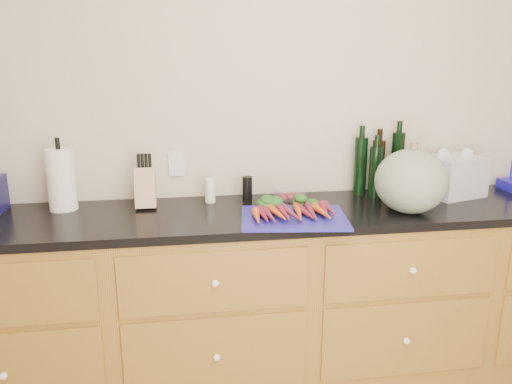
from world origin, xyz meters
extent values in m
cube|color=beige|center=(0.00, 1.62, 1.30)|extent=(4.10, 0.05, 2.60)
cube|color=brown|center=(0.00, 1.30, 0.45)|extent=(3.60, 0.60, 0.90)
cube|color=brown|center=(-1.35, 0.99, 0.36)|extent=(0.82, 0.01, 0.38)
sphere|color=white|center=(-1.35, 0.98, 0.36)|extent=(0.03, 0.03, 0.03)
cube|color=brown|center=(-0.45, 0.99, 0.72)|extent=(0.82, 0.01, 0.28)
sphere|color=white|center=(-0.45, 0.98, 0.72)|extent=(0.03, 0.03, 0.03)
cube|color=brown|center=(-0.45, 0.99, 0.36)|extent=(0.82, 0.01, 0.38)
sphere|color=white|center=(-0.45, 0.98, 0.36)|extent=(0.03, 0.03, 0.03)
cube|color=brown|center=(0.45, 0.99, 0.72)|extent=(0.82, 0.01, 0.28)
sphere|color=white|center=(0.45, 0.98, 0.72)|extent=(0.03, 0.03, 0.03)
cube|color=brown|center=(0.45, 0.99, 0.36)|extent=(0.82, 0.01, 0.38)
sphere|color=white|center=(0.45, 0.98, 0.36)|extent=(0.03, 0.03, 0.03)
cube|color=black|center=(0.00, 1.30, 0.92)|extent=(3.64, 0.62, 0.04)
cube|color=#221E99|center=(-0.07, 1.14, 0.95)|extent=(0.52, 0.42, 0.01)
cone|color=#DB5219|center=(-0.25, 1.12, 0.97)|extent=(0.04, 0.18, 0.04)
cone|color=maroon|center=(-0.22, 1.12, 0.97)|extent=(0.04, 0.18, 0.04)
cone|color=maroon|center=(-0.19, 1.12, 0.97)|extent=(0.04, 0.18, 0.04)
cone|color=#DB5219|center=(-0.16, 1.12, 0.97)|extent=(0.04, 0.18, 0.04)
cone|color=maroon|center=(-0.13, 1.12, 0.97)|extent=(0.04, 0.18, 0.04)
cone|color=maroon|center=(-0.10, 1.12, 0.97)|extent=(0.04, 0.18, 0.04)
ellipsoid|color=#224E1A|center=(-0.17, 1.26, 0.98)|extent=(0.18, 0.11, 0.06)
cone|color=#DB5219|center=(-0.04, 1.12, 0.97)|extent=(0.04, 0.18, 0.04)
cone|color=maroon|center=(-0.02, 1.12, 0.97)|extent=(0.04, 0.18, 0.04)
cone|color=maroon|center=(0.01, 1.12, 0.97)|extent=(0.04, 0.18, 0.04)
cone|color=#DB5219|center=(0.04, 1.12, 0.97)|extent=(0.04, 0.18, 0.04)
cone|color=maroon|center=(0.07, 1.12, 0.97)|extent=(0.04, 0.18, 0.04)
cone|color=maroon|center=(0.10, 1.12, 0.97)|extent=(0.04, 0.18, 0.04)
ellipsoid|color=#224E1A|center=(0.03, 1.26, 0.98)|extent=(0.18, 0.11, 0.06)
ellipsoid|color=slate|center=(0.50, 1.16, 1.09)|extent=(0.34, 0.34, 0.31)
cylinder|color=white|center=(-1.15, 1.46, 1.09)|extent=(0.13, 0.13, 0.30)
cube|color=tan|center=(-0.75, 1.44, 1.04)|extent=(0.10, 0.10, 0.20)
cylinder|color=white|center=(-0.43, 1.48, 1.00)|extent=(0.05, 0.05, 0.12)
cylinder|color=black|center=(-0.24, 1.48, 1.00)|extent=(0.05, 0.05, 0.13)
cylinder|color=silver|center=(-0.24, 1.48, 0.99)|extent=(0.04, 0.04, 0.10)
cube|color=white|center=(-0.02, 1.47, 0.97)|extent=(0.14, 0.11, 0.06)
cylinder|color=black|center=(0.38, 1.52, 1.10)|extent=(0.07, 0.07, 0.31)
cylinder|color=black|center=(0.48, 1.53, 1.09)|extent=(0.07, 0.07, 0.29)
cylinder|color=black|center=(0.58, 1.52, 1.11)|extent=(0.07, 0.07, 0.33)
cylinder|color=black|center=(0.44, 1.46, 1.07)|extent=(0.07, 0.07, 0.27)
camera|label=1|loc=(-0.57, -0.99, 1.65)|focal=35.00mm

